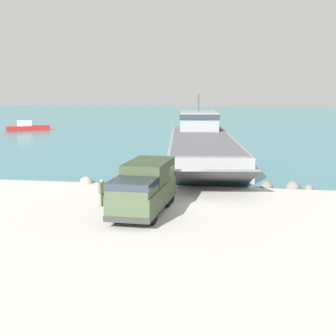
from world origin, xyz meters
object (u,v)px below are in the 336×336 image
(soldier_on_ramp, at_px, (102,191))
(military_truck, at_px, (144,187))
(landing_craft, at_px, (201,140))
(moored_boat_b, at_px, (27,127))

(soldier_on_ramp, bearing_deg, military_truck, 12.85)
(military_truck, xyz_separation_m, soldier_on_ramp, (-3.00, 1.08, -0.54))
(landing_craft, height_order, military_truck, landing_craft)
(landing_craft, distance_m, soldier_on_ramp, 26.64)
(soldier_on_ramp, bearing_deg, moored_boat_b, 153.03)
(soldier_on_ramp, xyz_separation_m, moored_boat_b, (-30.71, 52.38, -0.39))
(landing_craft, relative_size, soldier_on_ramp, 21.58)
(moored_boat_b, bearing_deg, military_truck, -5.03)
(landing_craft, xyz_separation_m, military_truck, (-0.80, -27.44, -0.04))
(military_truck, bearing_deg, soldier_on_ramp, -107.75)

